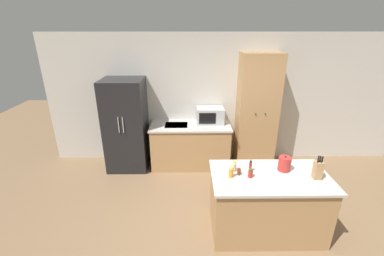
# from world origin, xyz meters

# --- Properties ---
(ground_plane) EXTENTS (14.00, 14.00, 0.00)m
(ground_plane) POSITION_xyz_m (0.00, 0.00, 0.00)
(ground_plane) COLOR #846647
(wall_back) EXTENTS (7.20, 0.06, 2.60)m
(wall_back) POSITION_xyz_m (0.00, 2.33, 1.30)
(wall_back) COLOR beige
(wall_back) RESTS_ON ground_plane
(refrigerator) EXTENTS (0.77, 0.73, 1.80)m
(refrigerator) POSITION_xyz_m (-1.97, 1.95, 0.90)
(refrigerator) COLOR black
(refrigerator) RESTS_ON ground_plane
(back_counter) EXTENTS (1.58, 0.69, 0.89)m
(back_counter) POSITION_xyz_m (-0.72, 1.97, 0.45)
(back_counter) COLOR tan
(back_counter) RESTS_ON ground_plane
(pantry_cabinet) EXTENTS (0.75, 0.54, 2.26)m
(pantry_cabinet) POSITION_xyz_m (0.59, 2.04, 1.13)
(pantry_cabinet) COLOR tan
(pantry_cabinet) RESTS_ON ground_plane
(kitchen_island) EXTENTS (1.54, 0.86, 0.89)m
(kitchen_island) POSITION_xyz_m (0.32, 0.13, 0.44)
(kitchen_island) COLOR tan
(kitchen_island) RESTS_ON ground_plane
(microwave) EXTENTS (0.54, 0.38, 0.31)m
(microwave) POSITION_xyz_m (-0.33, 2.09, 1.04)
(microwave) COLOR #B2B5B7
(microwave) RESTS_ON back_counter
(knife_block) EXTENTS (0.10, 0.09, 0.33)m
(knife_block) POSITION_xyz_m (0.89, 0.05, 1.01)
(knife_block) COLOR tan
(knife_block) RESTS_ON kitchen_island
(spice_bottle_tall_dark) EXTENTS (0.06, 0.06, 0.16)m
(spice_bottle_tall_dark) POSITION_xyz_m (-0.14, 0.25, 0.96)
(spice_bottle_tall_dark) COLOR beige
(spice_bottle_tall_dark) RESTS_ON kitchen_island
(spice_bottle_short_red) EXTENTS (0.04, 0.04, 0.16)m
(spice_bottle_short_red) POSITION_xyz_m (0.07, 0.23, 0.96)
(spice_bottle_short_red) COLOR #B2281E
(spice_bottle_short_red) RESTS_ON kitchen_island
(spice_bottle_amber_oil) EXTENTS (0.05, 0.05, 0.09)m
(spice_bottle_amber_oil) POSITION_xyz_m (-0.09, 0.16, 0.93)
(spice_bottle_amber_oil) COLOR #563319
(spice_bottle_amber_oil) RESTS_ON kitchen_island
(spice_bottle_green_herb) EXTENTS (0.06, 0.06, 0.15)m
(spice_bottle_green_herb) POSITION_xyz_m (-0.20, 0.10, 0.95)
(spice_bottle_green_herb) COLOR orange
(spice_bottle_green_herb) RESTS_ON kitchen_island
(spice_bottle_pale_salt) EXTENTS (0.06, 0.06, 0.12)m
(spice_bottle_pale_salt) POSITION_xyz_m (0.05, 0.10, 0.94)
(spice_bottle_pale_salt) COLOR #B2281E
(spice_bottle_pale_salt) RESTS_ON kitchen_island
(kettle) EXTENTS (0.17, 0.17, 0.22)m
(kettle) POSITION_xyz_m (0.54, 0.26, 0.98)
(kettle) COLOR #B72D28
(kettle) RESTS_ON kitchen_island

